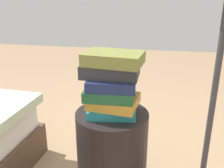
{
  "coord_description": "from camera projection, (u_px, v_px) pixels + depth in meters",
  "views": [
    {
      "loc": [
        -0.21,
        1.11,
        1.09
      ],
      "look_at": [
        0.0,
        0.0,
        0.68
      ],
      "focal_mm": 40.71,
      "sensor_mm": 36.0,
      "label": 1
    }
  ],
  "objects": [
    {
      "name": "book_teal",
      "position": [
        112.0,
        109.0,
        1.25
      ],
      "size": [
        0.25,
        0.22,
        0.04
      ],
      "primitive_type": "cube",
      "rotation": [
        0.0,
        0.0,
        0.13
      ],
      "color": "#1E727F",
      "rests_on": "side_table"
    },
    {
      "name": "book_olive",
      "position": [
        114.0,
        58.0,
        1.16
      ],
      "size": [
        0.28,
        0.21,
        0.06
      ],
      "primitive_type": "cube",
      "rotation": [
        0.0,
        0.0,
        -0.11
      ],
      "color": "olive",
      "rests_on": "book_charcoal"
    },
    {
      "name": "book_forest",
      "position": [
        110.0,
        92.0,
        1.21
      ],
      "size": [
        0.24,
        0.22,
        0.05
      ],
      "primitive_type": "cube",
      "rotation": [
        0.0,
        0.0,
        0.05
      ],
      "color": "#1E512D",
      "rests_on": "book_ochre"
    },
    {
      "name": "book_charcoal",
      "position": [
        110.0,
        70.0,
        1.19
      ],
      "size": [
        0.27,
        0.17,
        0.06
      ],
      "primitive_type": "cube",
      "rotation": [
        0.0,
        0.0,
        0.0
      ],
      "color": "#28282D",
      "rests_on": "book_navy"
    },
    {
      "name": "book_navy",
      "position": [
        113.0,
        82.0,
        1.2
      ],
      "size": [
        0.24,
        0.23,
        0.05
      ],
      "primitive_type": "cube",
      "rotation": [
        0.0,
        0.0,
        0.09
      ],
      "color": "#19234C",
      "rests_on": "book_forest"
    },
    {
      "name": "side_table",
      "position": [
        112.0,
        158.0,
        1.34
      ],
      "size": [
        0.36,
        0.36,
        0.53
      ],
      "primitive_type": "cylinder",
      "color": "black",
      "rests_on": "ground_plane"
    },
    {
      "name": "book_ochre",
      "position": [
        114.0,
        101.0,
        1.23
      ],
      "size": [
        0.25,
        0.22,
        0.05
      ],
      "primitive_type": "cube",
      "rotation": [
        0.0,
        0.0,
        -0.11
      ],
      "color": "#B7842D",
      "rests_on": "book_teal"
    }
  ]
}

